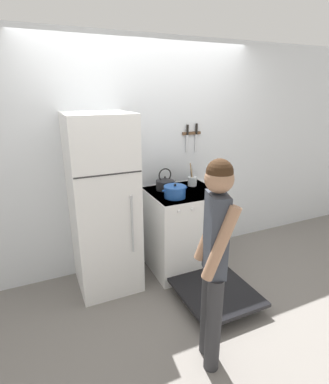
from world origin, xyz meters
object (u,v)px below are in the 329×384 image
Objects in this scene: stove_range at (184,231)px; utensil_jar at (192,181)px; person at (214,256)px; refrigerator at (103,205)px; dutch_oven_pot at (175,192)px; tea_kettle at (165,183)px.

utensil_jar reaches higher than stove_range.
stove_range is at bearing -0.54° from person.
refrigerator is 0.74m from dutch_oven_pot.
dutch_oven_pot reaches higher than stove_range.
person is at bearing -100.58° from tea_kettle.
refrigerator is 6.56× the size of dutch_oven_pot.
stove_range is at bearing -136.27° from utensil_jar.
refrigerator reaches higher than utensil_jar.
utensil_jar reaches higher than tea_kettle.
person is (-0.61, -1.41, -0.09)m from utensil_jar.
person is (0.47, -1.29, 0.01)m from refrigerator.
utensil_jar reaches higher than dutch_oven_pot.
tea_kettle is at bearing 8.34° from refrigerator.
tea_kettle is 0.16× the size of person.
person is (-0.25, -1.13, -0.09)m from dutch_oven_pot.
person is at bearing -113.53° from utensil_jar.
refrigerator is 6.62× the size of utensil_jar.
dutch_oven_pot is 1.16m from person.
refrigerator is 7.24× the size of tea_kettle.
refrigerator is at bearing 175.50° from stove_range.
tea_kettle is at bearing 7.87° from person.
utensil_jar is at bearing 1.08° from tea_kettle.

